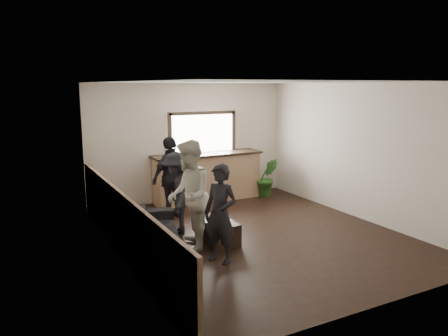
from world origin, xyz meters
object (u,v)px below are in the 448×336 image
sofa (155,231)px  person_c (177,193)px  coffee_table (217,231)px  person_d (171,177)px  person_b (189,196)px  bar_counter (207,174)px  person_a (220,214)px  potted_plant (267,178)px  cup_a (210,216)px  cup_b (227,219)px

sofa → person_c: 0.96m
coffee_table → person_d: 1.87m
person_b → person_c: (0.14, 0.88, -0.16)m
bar_counter → person_b: 3.26m
person_d → person_c: bearing=51.7°
person_a → person_c: size_ratio=1.01×
sofa → potted_plant: bearing=-45.4°
bar_counter → potted_plant: (1.47, -0.39, -0.16)m
bar_counter → person_c: (-1.53, -1.92, 0.13)m
person_a → person_d: bearing=147.7°
coffee_table → person_d: person_d is taller
cup_a → person_b: size_ratio=0.07×
sofa → cup_b: (1.20, -0.35, 0.14)m
coffee_table → potted_plant: 3.44m
bar_counter → sofa: (-2.16, -2.46, -0.34)m
person_b → bar_counter: bearing=171.1°
cup_a → person_c: size_ratio=0.08×
person_b → potted_plant: bearing=149.4°
person_c → person_d: bearing=-176.7°
person_b → cup_a: bearing=138.9°
cup_b → potted_plant: size_ratio=0.10×
cup_a → person_a: (-0.28, -0.96, 0.34)m
sofa → bar_counter: bearing=-26.4°
sofa → person_c: bearing=-34.3°
person_b → person_d: size_ratio=1.09×
sofa → person_d: (0.89, 1.53, 0.56)m
sofa → cup_b: size_ratio=20.61×
sofa → person_c: (0.63, 0.55, 0.47)m
coffee_table → person_c: (-0.45, 0.76, 0.57)m
coffee_table → person_d: (-0.19, 1.74, 0.66)m
potted_plant → person_c: bearing=-153.0°
person_a → person_c: person_a is taller
sofa → cup_a: 1.01m
sofa → cup_b: sofa is taller
bar_counter → person_d: (-1.27, -0.93, 0.22)m
coffee_table → cup_b: 0.30m
sofa → cup_a: sofa is taller
potted_plant → coffee_table: bearing=-138.1°
cup_b → person_b: bearing=178.5°
sofa → person_c: person_c is taller
sofa → person_b: person_b is taller
potted_plant → person_b: bearing=-142.5°
cup_b → person_c: person_c is taller
sofa → potted_plant: potted_plant is taller
bar_counter → cup_b: size_ratio=27.11×
bar_counter → cup_b: 2.98m
sofa → person_b: (0.50, -0.33, 0.63)m
coffee_table → person_b: person_b is taller
bar_counter → person_c: bar_counter is taller
person_a → potted_plant: bearing=108.5°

